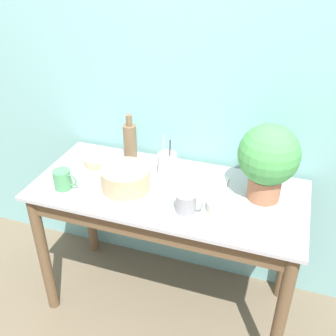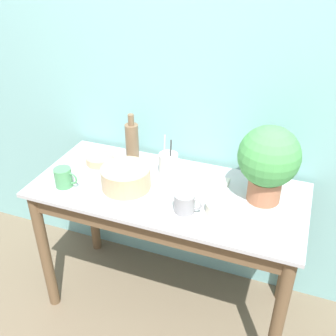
{
  "view_description": "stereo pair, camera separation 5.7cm",
  "coord_description": "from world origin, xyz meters",
  "px_view_note": "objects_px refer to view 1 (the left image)",
  "views": [
    {
      "loc": [
        0.51,
        -1.22,
        1.9
      ],
      "look_at": [
        0.0,
        0.3,
        0.92
      ],
      "focal_mm": 42.0,
      "sensor_mm": 36.0,
      "label": 1
    },
    {
      "loc": [
        0.57,
        -1.2,
        1.9
      ],
      "look_at": [
        0.0,
        0.3,
        0.92
      ],
      "focal_mm": 42.0,
      "sensor_mm": 36.0,
      "label": 2
    }
  ],
  "objects_px": {
    "mug_grey": "(186,203)",
    "bowl_small_cream": "(222,206)",
    "potted_plant": "(268,158)",
    "utensil_cup": "(167,164)",
    "bowl_wash_large": "(126,178)",
    "bottle_tall": "(130,142)",
    "mug_green": "(63,179)",
    "tray_board": "(203,184)",
    "bowl_small_tan": "(98,161)"
  },
  "relations": [
    {
      "from": "mug_grey",
      "to": "bowl_small_cream",
      "type": "xyz_separation_m",
      "value": [
        0.16,
        0.05,
        -0.02
      ]
    },
    {
      "from": "potted_plant",
      "to": "utensil_cup",
      "type": "xyz_separation_m",
      "value": [
        -0.5,
        0.06,
        -0.16
      ]
    },
    {
      "from": "bowl_wash_large",
      "to": "bottle_tall",
      "type": "height_order",
      "value": "bottle_tall"
    },
    {
      "from": "mug_green",
      "to": "tray_board",
      "type": "relative_size",
      "value": 0.54
    },
    {
      "from": "bowl_wash_large",
      "to": "mug_grey",
      "type": "distance_m",
      "value": 0.35
    },
    {
      "from": "bowl_small_cream",
      "to": "bottle_tall",
      "type": "bearing_deg",
      "value": 153.1
    },
    {
      "from": "mug_green",
      "to": "utensil_cup",
      "type": "xyz_separation_m",
      "value": [
        0.44,
        0.29,
        0.01
      ]
    },
    {
      "from": "mug_green",
      "to": "mug_grey",
      "type": "height_order",
      "value": "mug_green"
    },
    {
      "from": "mug_green",
      "to": "mug_grey",
      "type": "xyz_separation_m",
      "value": [
        0.63,
        0.02,
        -0.0
      ]
    },
    {
      "from": "potted_plant",
      "to": "bowl_small_tan",
      "type": "xyz_separation_m",
      "value": [
        -0.89,
        0.03,
        -0.19
      ]
    },
    {
      "from": "potted_plant",
      "to": "utensil_cup",
      "type": "distance_m",
      "value": 0.53
    },
    {
      "from": "bottle_tall",
      "to": "mug_grey",
      "type": "distance_m",
      "value": 0.55
    },
    {
      "from": "bottle_tall",
      "to": "mug_green",
      "type": "height_order",
      "value": "bottle_tall"
    },
    {
      "from": "bowl_small_cream",
      "to": "utensil_cup",
      "type": "distance_m",
      "value": 0.41
    },
    {
      "from": "bottle_tall",
      "to": "mug_grey",
      "type": "bearing_deg",
      "value": -39.27
    },
    {
      "from": "bowl_small_cream",
      "to": "bowl_small_tan",
      "type": "bearing_deg",
      "value": 164.94
    },
    {
      "from": "mug_green",
      "to": "bowl_small_tan",
      "type": "bearing_deg",
      "value": 78.62
    },
    {
      "from": "bowl_small_cream",
      "to": "tray_board",
      "type": "relative_size",
      "value": 0.61
    },
    {
      "from": "potted_plant",
      "to": "bowl_small_tan",
      "type": "relative_size",
      "value": 2.45
    },
    {
      "from": "potted_plant",
      "to": "bowl_small_tan",
      "type": "bearing_deg",
      "value": 178.11
    },
    {
      "from": "bottle_tall",
      "to": "tray_board",
      "type": "height_order",
      "value": "bottle_tall"
    },
    {
      "from": "tray_board",
      "to": "bowl_small_tan",
      "type": "bearing_deg",
      "value": 178.13
    },
    {
      "from": "bowl_wash_large",
      "to": "bowl_small_tan",
      "type": "xyz_separation_m",
      "value": [
        -0.24,
        0.16,
        -0.03
      ]
    },
    {
      "from": "mug_green",
      "to": "bowl_wash_large",
      "type": "bearing_deg",
      "value": 19.27
    },
    {
      "from": "bowl_wash_large",
      "to": "bowl_small_tan",
      "type": "bearing_deg",
      "value": 145.83
    },
    {
      "from": "potted_plant",
      "to": "mug_green",
      "type": "bearing_deg",
      "value": -166.08
    },
    {
      "from": "potted_plant",
      "to": "tray_board",
      "type": "bearing_deg",
      "value": 178.06
    },
    {
      "from": "bowl_small_tan",
      "to": "tray_board",
      "type": "height_order",
      "value": "bowl_small_tan"
    },
    {
      "from": "potted_plant",
      "to": "utensil_cup",
      "type": "bearing_deg",
      "value": 173.19
    },
    {
      "from": "mug_grey",
      "to": "potted_plant",
      "type": "bearing_deg",
      "value": 34.43
    },
    {
      "from": "mug_grey",
      "to": "mug_green",
      "type": "bearing_deg",
      "value": -178.51
    },
    {
      "from": "potted_plant",
      "to": "bowl_small_cream",
      "type": "height_order",
      "value": "potted_plant"
    },
    {
      "from": "bottle_tall",
      "to": "tray_board",
      "type": "bearing_deg",
      "value": -14.59
    },
    {
      "from": "mug_green",
      "to": "tray_board",
      "type": "distance_m",
      "value": 0.7
    },
    {
      "from": "bowl_wash_large",
      "to": "tray_board",
      "type": "relative_size",
      "value": 1.06
    },
    {
      "from": "bowl_small_tan",
      "to": "bowl_small_cream",
      "type": "xyz_separation_m",
      "value": [
        0.73,
        -0.2,
        0.0
      ]
    },
    {
      "from": "bottle_tall",
      "to": "utensil_cup",
      "type": "distance_m",
      "value": 0.25
    },
    {
      "from": "bowl_small_tan",
      "to": "utensil_cup",
      "type": "bearing_deg",
      "value": 4.48
    },
    {
      "from": "tray_board",
      "to": "bowl_small_cream",
      "type": "bearing_deg",
      "value": -52.93
    },
    {
      "from": "bowl_wash_large",
      "to": "bottle_tall",
      "type": "relative_size",
      "value": 0.9
    },
    {
      "from": "bowl_wash_large",
      "to": "bowl_small_tan",
      "type": "distance_m",
      "value": 0.29
    },
    {
      "from": "utensil_cup",
      "to": "tray_board",
      "type": "xyz_separation_m",
      "value": [
        0.21,
        -0.05,
        -0.05
      ]
    },
    {
      "from": "bowl_small_cream",
      "to": "utensil_cup",
      "type": "height_order",
      "value": "utensil_cup"
    },
    {
      "from": "bottle_tall",
      "to": "bowl_wash_large",
      "type": "bearing_deg",
      "value": -71.99
    },
    {
      "from": "bowl_small_tan",
      "to": "utensil_cup",
      "type": "relative_size",
      "value": 0.71
    },
    {
      "from": "bowl_small_cream",
      "to": "utensil_cup",
      "type": "bearing_deg",
      "value": 146.33
    },
    {
      "from": "bowl_wash_large",
      "to": "tray_board",
      "type": "distance_m",
      "value": 0.39
    },
    {
      "from": "mug_green",
      "to": "utensil_cup",
      "type": "height_order",
      "value": "utensil_cup"
    },
    {
      "from": "bowl_wash_large",
      "to": "bowl_small_cream",
      "type": "distance_m",
      "value": 0.49
    },
    {
      "from": "mug_green",
      "to": "bowl_small_cream",
      "type": "distance_m",
      "value": 0.79
    }
  ]
}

